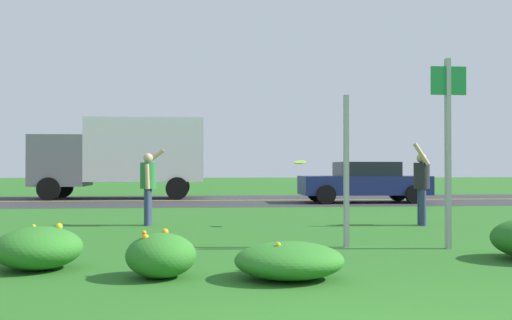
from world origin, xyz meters
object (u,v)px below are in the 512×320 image
at_px(car_navy_center_left, 364,182).
at_px(person_thrower_green_shirt, 148,182).
at_px(sign_post_near_path, 346,171).
at_px(sign_post_by_roadside, 448,134).
at_px(frisbee_lime, 300,162).
at_px(person_catcher_dark_shirt, 421,182).
at_px(box_truck_gray, 123,154).

bearing_deg(car_navy_center_left, person_thrower_green_shirt, -131.75).
height_order(person_thrower_green_shirt, car_navy_center_left, person_thrower_green_shirt).
height_order(sign_post_near_path, person_thrower_green_shirt, sign_post_near_path).
height_order(sign_post_by_roadside, frisbee_lime, sign_post_by_roadside).
bearing_deg(person_catcher_dark_shirt, sign_post_near_path, -126.67).
bearing_deg(person_catcher_dark_shirt, box_truck_gray, 123.66).
bearing_deg(person_thrower_green_shirt, frisbee_lime, -10.07).
xyz_separation_m(person_catcher_dark_shirt, car_navy_center_left, (1.03, 8.32, -0.20)).
bearing_deg(frisbee_lime, car_navy_center_left, 66.06).
height_order(frisbee_lime, box_truck_gray, box_truck_gray).
relative_size(person_thrower_green_shirt, frisbee_lime, 6.43).
height_order(person_thrower_green_shirt, box_truck_gray, box_truck_gray).
xyz_separation_m(car_navy_center_left, box_truck_gray, (-8.92, 3.53, 1.06)).
relative_size(person_thrower_green_shirt, car_navy_center_left, 0.37).
distance_m(person_catcher_dark_shirt, box_truck_gray, 14.25).
bearing_deg(person_catcher_dark_shirt, frisbee_lime, -179.15).
bearing_deg(frisbee_lime, box_truck_gray, 113.67).
xyz_separation_m(sign_post_by_roadside, frisbee_lime, (-1.72, 3.62, -0.41)).
bearing_deg(sign_post_near_path, sign_post_by_roadside, -11.97).
height_order(person_thrower_green_shirt, person_catcher_dark_shirt, person_catcher_dark_shirt).
distance_m(person_catcher_dark_shirt, car_navy_center_left, 8.38).
height_order(sign_post_near_path, car_navy_center_left, sign_post_near_path).
bearing_deg(frisbee_lime, person_catcher_dark_shirt, 0.85).
relative_size(sign_post_near_path, person_thrower_green_shirt, 1.44).
relative_size(sign_post_near_path, sign_post_by_roadside, 0.81).
xyz_separation_m(sign_post_by_roadside, person_catcher_dark_shirt, (0.96, 3.66, -0.83)).
bearing_deg(sign_post_by_roadside, sign_post_near_path, 168.03).
relative_size(sign_post_by_roadside, frisbee_lime, 11.36).
relative_size(frisbee_lime, car_navy_center_left, 0.06).
xyz_separation_m(person_thrower_green_shirt, frisbee_lime, (3.24, -0.57, 0.43)).
bearing_deg(sign_post_near_path, car_navy_center_left, 73.20).
relative_size(sign_post_by_roadside, person_thrower_green_shirt, 1.77).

